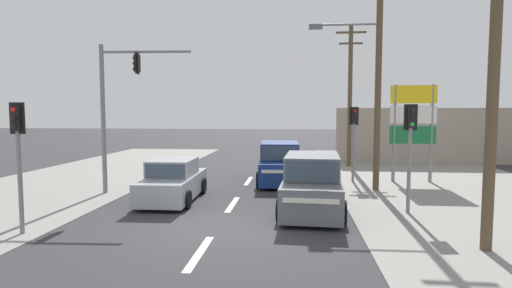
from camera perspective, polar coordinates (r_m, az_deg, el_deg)
name	(u,v)px	position (r m, az deg, el deg)	size (l,w,h in m)	color
ground_plane	(216,228)	(11.65, -5.71, -11.91)	(140.00, 140.00, 0.00)	#303033
lane_dash_near	(200,253)	(9.79, -8.07, -15.13)	(0.20, 2.40, 0.01)	silver
lane_dash_mid	(233,204)	(14.51, -3.37, -8.60)	(0.20, 2.40, 0.01)	silver
lane_dash_far	(249,181)	(19.37, -1.06, -5.28)	(0.20, 2.40, 0.01)	silver
kerb_right_verge	(512,218)	(14.99, 32.77, -8.85)	(10.00, 44.00, 0.02)	gray
kerb_left_verge	(29,194)	(18.68, -29.71, -6.20)	(8.00, 40.00, 0.02)	gray
utility_pole_foreground_right	(489,34)	(10.86, 30.35, 13.42)	(3.78, 0.30, 9.45)	brown
utility_pole_midground_right	(375,67)	(17.52, 16.66, 10.48)	(3.78, 0.30, 9.62)	brown
utility_pole_background_right	(350,93)	(24.97, 13.28, 7.15)	(1.80, 0.26, 8.54)	brown
traffic_signal_mast	(116,99)	(17.07, -19.39, 6.06)	(3.69, 0.44, 6.00)	slate
pedestal_signal_right_kerb	(410,140)	(13.79, 21.15, 0.57)	(0.44, 0.30, 3.56)	slate
pedestal_signal_left_kerb	(18,145)	(12.36, -30.84, -0.17)	(0.44, 0.29, 3.56)	slate
pedestal_signal_far_median	(354,131)	(19.40, 13.79, 1.78)	(0.44, 0.31, 3.56)	slate
shopping_plaza_sign	(413,119)	(20.18, 21.53, 3.31)	(2.10, 0.16, 4.60)	slate
shopfront_wall_far	(430,136)	(28.40, 23.60, 1.10)	(12.00, 1.00, 3.60)	#A39384
suv_kerbside_parked	(279,164)	(18.85, 3.36, -2.85)	(2.24, 4.62, 1.90)	navy
sedan_oncoming_mid	(173,182)	(15.35, -11.73, -5.30)	(1.96, 4.27, 1.56)	#A3A8AD
suv_oncoming_near	(312,185)	(13.47, 8.00, -5.83)	(2.26, 4.63, 1.90)	slate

